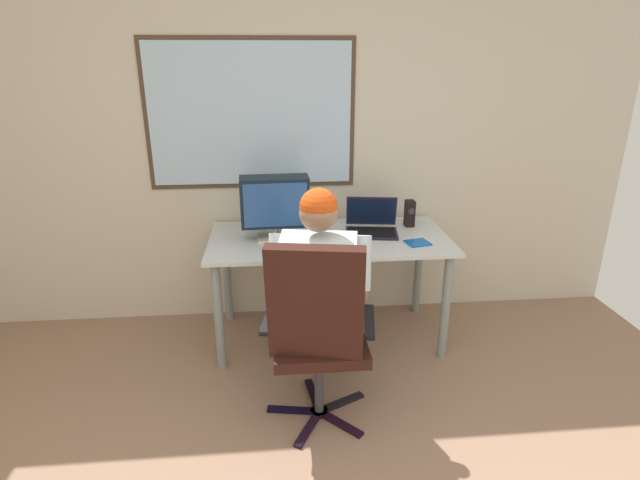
{
  "coord_description": "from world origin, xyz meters",
  "views": [
    {
      "loc": [
        -0.08,
        -1.1,
        1.88
      ],
      "look_at": [
        0.17,
        1.6,
        0.88
      ],
      "focal_mm": 28.4,
      "sensor_mm": 36.0,
      "label": 1
    }
  ],
  "objects_px": {
    "office_chair": "(317,327)",
    "desk_speaker": "(410,213)",
    "desk": "(329,251)",
    "cd_case": "(418,243)",
    "wine_glass": "(316,233)",
    "person_seated": "(321,291)",
    "laptop": "(371,223)",
    "crt_monitor": "(275,203)"
  },
  "relations": [
    {
      "from": "office_chair",
      "to": "person_seated",
      "type": "relative_size",
      "value": 0.85
    },
    {
      "from": "office_chair",
      "to": "desk_speaker",
      "type": "relative_size",
      "value": 5.96
    },
    {
      "from": "desk_speaker",
      "to": "cd_case",
      "type": "bearing_deg",
      "value": -95.59
    },
    {
      "from": "wine_glass",
      "to": "office_chair",
      "type": "bearing_deg",
      "value": -94.58
    },
    {
      "from": "laptop",
      "to": "wine_glass",
      "type": "distance_m",
      "value": 0.5
    },
    {
      "from": "person_seated",
      "to": "crt_monitor",
      "type": "height_order",
      "value": "person_seated"
    },
    {
      "from": "desk_speaker",
      "to": "laptop",
      "type": "bearing_deg",
      "value": -162.89
    },
    {
      "from": "desk",
      "to": "laptop",
      "type": "bearing_deg",
      "value": 16.32
    },
    {
      "from": "desk",
      "to": "person_seated",
      "type": "distance_m",
      "value": 0.66
    },
    {
      "from": "office_chair",
      "to": "laptop",
      "type": "xyz_separation_m",
      "value": [
        0.46,
        1.01,
        0.2
      ]
    },
    {
      "from": "crt_monitor",
      "to": "wine_glass",
      "type": "height_order",
      "value": "crt_monitor"
    },
    {
      "from": "laptop",
      "to": "desk_speaker",
      "type": "distance_m",
      "value": 0.3
    },
    {
      "from": "desk_speaker",
      "to": "desk",
      "type": "bearing_deg",
      "value": -163.29
    },
    {
      "from": "cd_case",
      "to": "wine_glass",
      "type": "bearing_deg",
      "value": -176.64
    },
    {
      "from": "person_seated",
      "to": "crt_monitor",
      "type": "distance_m",
      "value": 0.76
    },
    {
      "from": "crt_monitor",
      "to": "desk_speaker",
      "type": "relative_size",
      "value": 2.41
    },
    {
      "from": "laptop",
      "to": "desk",
      "type": "bearing_deg",
      "value": -163.68
    },
    {
      "from": "person_seated",
      "to": "wine_glass",
      "type": "height_order",
      "value": "person_seated"
    },
    {
      "from": "laptop",
      "to": "person_seated",
      "type": "bearing_deg",
      "value": -119.46
    },
    {
      "from": "crt_monitor",
      "to": "wine_glass",
      "type": "xyz_separation_m",
      "value": [
        0.25,
        -0.22,
        -0.14
      ]
    },
    {
      "from": "office_chair",
      "to": "wine_glass",
      "type": "height_order",
      "value": "office_chair"
    },
    {
      "from": "person_seated",
      "to": "laptop",
      "type": "bearing_deg",
      "value": 60.54
    },
    {
      "from": "wine_glass",
      "to": "cd_case",
      "type": "height_order",
      "value": "wine_glass"
    },
    {
      "from": "desk",
      "to": "laptop",
      "type": "height_order",
      "value": "laptop"
    },
    {
      "from": "person_seated",
      "to": "desk_speaker",
      "type": "height_order",
      "value": "person_seated"
    },
    {
      "from": "desk_speaker",
      "to": "crt_monitor",
      "type": "bearing_deg",
      "value": -169.51
    },
    {
      "from": "office_chair",
      "to": "desk_speaker",
      "type": "distance_m",
      "value": 1.34
    },
    {
      "from": "desk",
      "to": "laptop",
      "type": "distance_m",
      "value": 0.35
    },
    {
      "from": "desk",
      "to": "desk_speaker",
      "type": "distance_m",
      "value": 0.64
    },
    {
      "from": "person_seated",
      "to": "wine_glass",
      "type": "xyz_separation_m",
      "value": [
        0.01,
        0.43,
        0.18
      ]
    },
    {
      "from": "desk",
      "to": "cd_case",
      "type": "xyz_separation_m",
      "value": [
        0.55,
        -0.18,
        0.11
      ]
    },
    {
      "from": "desk",
      "to": "cd_case",
      "type": "bearing_deg",
      "value": -17.74
    },
    {
      "from": "wine_glass",
      "to": "desk_speaker",
      "type": "bearing_deg",
      "value": 29.54
    },
    {
      "from": "office_chair",
      "to": "person_seated",
      "type": "distance_m",
      "value": 0.28
    },
    {
      "from": "person_seated",
      "to": "wine_glass",
      "type": "distance_m",
      "value": 0.47
    },
    {
      "from": "office_chair",
      "to": "desk_speaker",
      "type": "bearing_deg",
      "value": 55.94
    },
    {
      "from": "cd_case",
      "to": "laptop",
      "type": "bearing_deg",
      "value": 133.68
    },
    {
      "from": "desk_speaker",
      "to": "cd_case",
      "type": "relative_size",
      "value": 1.1
    },
    {
      "from": "person_seated",
      "to": "cd_case",
      "type": "xyz_separation_m",
      "value": [
        0.66,
        0.47,
        0.08
      ]
    },
    {
      "from": "laptop",
      "to": "wine_glass",
      "type": "relative_size",
      "value": 2.57
    },
    {
      "from": "crt_monitor",
      "to": "wine_glass",
      "type": "distance_m",
      "value": 0.36
    },
    {
      "from": "desk",
      "to": "person_seated",
      "type": "xyz_separation_m",
      "value": [
        -0.12,
        -0.65,
        0.03
      ]
    }
  ]
}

